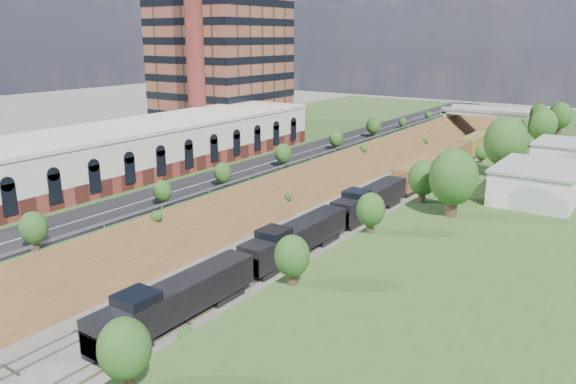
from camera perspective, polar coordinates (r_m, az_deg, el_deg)
name	(u,v)px	position (r m, az deg, el deg)	size (l,w,h in m)	color
ground	(37,378)	(47.33, -24.16, -16.88)	(400.00, 400.00, 0.00)	#6B665B
platform_left	(226,155)	(107.17, -6.33, 3.72)	(44.00, 180.00, 5.00)	#3B5723
embankment_left	(325,185)	(95.19, 3.82, 0.72)	(7.07, 180.00, 7.07)	brown
embankment_right	(453,206)	(86.55, 16.44, -1.41)	(7.07, 180.00, 7.07)	brown
rail_left_track	(370,192)	(91.34, 8.35, 0.01)	(1.58, 180.00, 0.18)	gray
rail_right_track	(400,197)	(89.28, 11.34, -0.50)	(1.58, 180.00, 0.18)	gray
road	(303,153)	(96.35, 1.57, 4.02)	(8.00, 180.00, 0.10)	black
guardrail	(323,153)	(93.96, 3.61, 4.01)	(0.10, 171.00, 0.70)	#99999E
commercial_building	(155,145)	(87.14, -13.40, 4.68)	(14.30, 62.30, 7.00)	brown
smokestack	(194,32)	(103.99, -9.51, 15.73)	(3.20, 3.20, 40.00)	brown
overpass	(495,118)	(147.03, 20.24, 7.03)	(24.50, 8.30, 7.40)	gray
white_building_near	(537,184)	(74.38, 24.01, 0.72)	(9.00, 12.00, 4.00)	silver
white_building_far	(564,155)	(95.77, 26.26, 3.41)	(8.00, 10.00, 3.60)	silver
tree_right_large	(453,178)	(63.95, 16.46, 1.41)	(5.25, 5.25, 7.61)	#473323
tree_left_crest	(134,199)	(64.04, -15.35, -0.66)	(2.45, 2.45, 3.55)	#473323
freight_train	(413,176)	(93.07, 12.62, 1.63)	(2.96, 119.49, 4.55)	black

